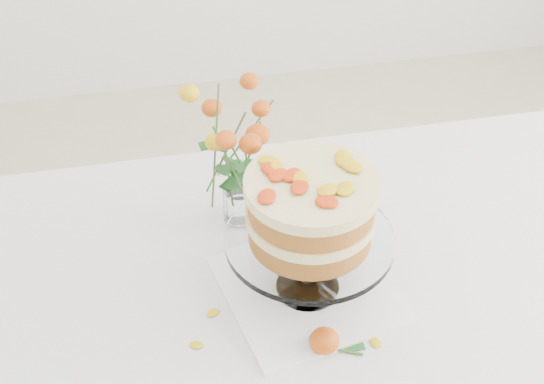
# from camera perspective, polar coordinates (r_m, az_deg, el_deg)

# --- Properties ---
(table) EXTENTS (1.43, 0.93, 0.76)m
(table) POSITION_cam_1_polar(r_m,az_deg,el_deg) (1.58, 4.86, -8.28)
(table) COLOR tan
(table) RESTS_ON ground
(napkin) EXTENTS (0.37, 0.37, 0.01)m
(napkin) POSITION_cam_1_polar(r_m,az_deg,el_deg) (1.48, 2.67, -7.35)
(napkin) COLOR white
(napkin) RESTS_ON table
(cake_stand) EXTENTS (0.31, 0.31, 0.28)m
(cake_stand) POSITION_cam_1_polar(r_m,az_deg,el_deg) (1.35, 2.92, -1.79)
(cake_stand) COLOR white
(cake_stand) RESTS_ON napkin
(rose_vase) EXTENTS (0.29, 0.29, 0.35)m
(rose_vase) POSITION_cam_1_polar(r_m,az_deg,el_deg) (1.51, -2.62, 3.57)
(rose_vase) COLOR white
(rose_vase) RESTS_ON table
(loose_rose_far) EXTENTS (0.09, 0.06, 0.05)m
(loose_rose_far) POSITION_cam_1_polar(r_m,az_deg,el_deg) (1.38, 3.98, -11.13)
(loose_rose_far) COLOR #BB4009
(loose_rose_far) RESTS_ON table
(stray_petal_a) EXTENTS (0.03, 0.02, 0.00)m
(stray_petal_a) POSITION_cam_1_polar(r_m,az_deg,el_deg) (1.43, 1.42, -9.72)
(stray_petal_a) COLOR #E2B00E
(stray_petal_a) RESTS_ON table
(stray_petal_b) EXTENTS (0.03, 0.02, 0.00)m
(stray_petal_b) POSITION_cam_1_polar(r_m,az_deg,el_deg) (1.43, 5.76, -10.26)
(stray_petal_b) COLOR #E2B00E
(stray_petal_b) RESTS_ON table
(stray_petal_c) EXTENTS (0.03, 0.02, 0.00)m
(stray_petal_c) POSITION_cam_1_polar(r_m,az_deg,el_deg) (1.41, 7.80, -11.20)
(stray_petal_c) COLOR #E2B00E
(stray_petal_c) RESTS_ON table
(stray_petal_d) EXTENTS (0.03, 0.02, 0.00)m
(stray_petal_d) POSITION_cam_1_polar(r_m,az_deg,el_deg) (1.45, -4.48, -9.06)
(stray_petal_d) COLOR #E2B00E
(stray_petal_d) RESTS_ON table
(stray_petal_e) EXTENTS (0.03, 0.02, 0.00)m
(stray_petal_e) POSITION_cam_1_polar(r_m,az_deg,el_deg) (1.41, -5.72, -11.40)
(stray_petal_e) COLOR #E2B00E
(stray_petal_e) RESTS_ON table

